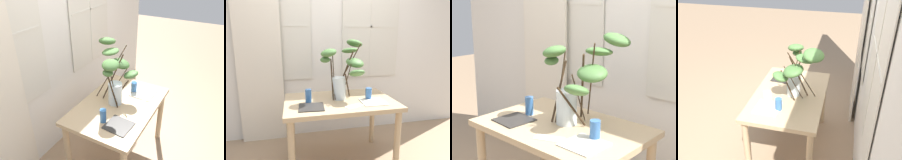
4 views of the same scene
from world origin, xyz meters
The scene contains 9 objects.
back_wall_with_windows centered at (0.00, 0.86, 1.50)m, with size 4.66×0.14×2.98m.
curtain_sheer_side centered at (-0.92, 0.74, 1.14)m, with size 0.58×0.03×2.27m, color silver.
dining_table centered at (0.00, 0.00, 0.65)m, with size 1.20×0.79×0.76m.
vase_with_branches centered at (0.09, 0.09, 1.11)m, with size 0.61×0.61×0.68m.
drinking_glass_blue_left centered at (-0.35, -0.01, 0.83)m, with size 0.07×0.07×0.14m, color #386BAD.
drinking_glass_blue_right centered at (0.32, -0.04, 0.82)m, with size 0.07×0.07×0.13m, color #386BAD.
plate_square_left centered at (-0.33, -0.17, 0.76)m, with size 0.25×0.25×0.01m, color #2D2B28.
plate_square_right centered at (0.33, -0.16, 0.76)m, with size 0.26×0.26×0.01m, color silver.
napkin_folded centered at (0.10, -0.24, 0.76)m, with size 0.20×0.08×0.00m, color silver.
Camera 2 is at (-0.49, -2.04, 1.44)m, focal length 31.63 mm.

